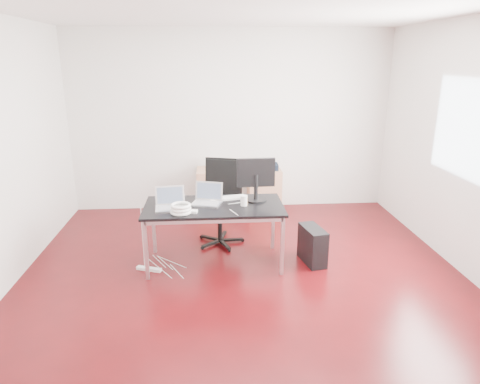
{
  "coord_description": "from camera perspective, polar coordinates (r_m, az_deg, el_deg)",
  "views": [
    {
      "loc": [
        -0.35,
        -4.22,
        2.34
      ],
      "look_at": [
        0.0,
        0.55,
        0.85
      ],
      "focal_mm": 32.0,
      "sensor_mm": 36.0,
      "label": 1
    }
  ],
  "objects": [
    {
      "name": "room_shell",
      "position": [
        4.35,
        1.02,
        4.83
      ],
      "size": [
        5.0,
        5.0,
        5.0
      ],
      "color": "#390609",
      "rests_on": "ground"
    },
    {
      "name": "desk",
      "position": [
        4.96,
        -3.5,
        -2.36
      ],
      "size": [
        1.6,
        0.8,
        0.73
      ],
      "color": "black",
      "rests_on": "ground"
    },
    {
      "name": "office_chair",
      "position": [
        5.6,
        -2.52,
        -0.78
      ],
      "size": [
        0.58,
        0.6,
        1.08
      ],
      "rotation": [
        0.0,
        0.0,
        -0.26
      ],
      "color": "black",
      "rests_on": "ground"
    },
    {
      "name": "filing_cabinet_left",
      "position": [
        6.76,
        -3.59,
        0.13
      ],
      "size": [
        0.5,
        0.5,
        0.7
      ],
      "primitive_type": "cube",
      "color": "#AC7556",
      "rests_on": "ground"
    },
    {
      "name": "filing_cabinet_right",
      "position": [
        6.81,
        3.21,
        0.28
      ],
      "size": [
        0.5,
        0.5,
        0.7
      ],
      "primitive_type": "cube",
      "color": "#AC7556",
      "rests_on": "ground"
    },
    {
      "name": "pc_tower",
      "position": [
        5.21,
        9.64,
        -7.0
      ],
      "size": [
        0.28,
        0.48,
        0.44
      ],
      "primitive_type": "cube",
      "rotation": [
        0.0,
        0.0,
        0.2
      ],
      "color": "black",
      "rests_on": "ground"
    },
    {
      "name": "wastebasket",
      "position": [
        6.84,
        -3.41,
        -1.5
      ],
      "size": [
        0.32,
        0.32,
        0.28
      ],
      "primitive_type": "cylinder",
      "rotation": [
        0.0,
        0.0,
        0.43
      ],
      "color": "black",
      "rests_on": "ground"
    },
    {
      "name": "power_strip",
      "position": [
        5.14,
        -12.04,
        -10.0
      ],
      "size": [
        0.3,
        0.16,
        0.04
      ],
      "primitive_type": "cube",
      "rotation": [
        0.0,
        0.0,
        -0.34
      ],
      "color": "white",
      "rests_on": "ground"
    },
    {
      "name": "laptop_left",
      "position": [
        4.89,
        -9.29,
        -1.47
      ],
      "size": [
        0.35,
        0.28,
        0.23
      ],
      "rotation": [
        0.0,
        0.0,
        0.09
      ],
      "color": "silver",
      "rests_on": "desk"
    },
    {
      "name": "laptop_right",
      "position": [
        5.0,
        -4.36,
        -0.86
      ],
      "size": [
        0.39,
        0.34,
        0.23
      ],
      "rotation": [
        0.0,
        0.0,
        -0.29
      ],
      "color": "silver",
      "rests_on": "desk"
    },
    {
      "name": "monitor",
      "position": [
        5.03,
        2.13,
        1.98
      ],
      "size": [
        0.45,
        0.26,
        0.51
      ],
      "rotation": [
        0.0,
        0.0,
        0.04
      ],
      "color": "black",
      "rests_on": "desk"
    },
    {
      "name": "keyboard",
      "position": [
        5.15,
        -1.67,
        -0.81
      ],
      "size": [
        0.46,
        0.23,
        0.02
      ],
      "primitive_type": "cube",
      "rotation": [
        0.0,
        0.0,
        0.22
      ],
      "color": "white",
      "rests_on": "desk"
    },
    {
      "name": "cup_white",
      "position": [
        4.9,
        0.53,
        -1.15
      ],
      "size": [
        0.09,
        0.09,
        0.12
      ],
      "primitive_type": "cylinder",
      "rotation": [
        0.0,
        0.0,
        0.14
      ],
      "color": "white",
      "rests_on": "desk"
    },
    {
      "name": "cup_brown",
      "position": [
        4.91,
        0.62,
        -1.23
      ],
      "size": [
        0.08,
        0.08,
        0.1
      ],
      "primitive_type": "cylinder",
      "rotation": [
        0.0,
        0.0,
        0.06
      ],
      "color": "brown",
      "rests_on": "desk"
    },
    {
      "name": "cable_coil",
      "position": [
        4.71,
        -7.9,
        -2.21
      ],
      "size": [
        0.24,
        0.24,
        0.11
      ],
      "rotation": [
        0.0,
        0.0,
        0.0
      ],
      "color": "white",
      "rests_on": "desk"
    },
    {
      "name": "power_adapter",
      "position": [
        4.71,
        -6.15,
        -2.61
      ],
      "size": [
        0.08,
        0.08,
        0.03
      ],
      "primitive_type": "cube",
      "rotation": [
        0.0,
        0.0,
        -0.21
      ],
      "color": "white",
      "rests_on": "desk"
    },
    {
      "name": "speaker",
      "position": [
        6.63,
        -2.92,
        3.76
      ],
      "size": [
        0.11,
        0.1,
        0.18
      ],
      "primitive_type": "cube",
      "rotation": [
        0.0,
        0.0,
        0.23
      ],
      "color": "#9E9E9E",
      "rests_on": "filing_cabinet_left"
    },
    {
      "name": "navy_garment",
      "position": [
        6.66,
        3.78,
        3.41
      ],
      "size": [
        0.31,
        0.25,
        0.09
      ],
      "primitive_type": "cube",
      "rotation": [
        0.0,
        0.0,
        -0.05
      ],
      "color": "black",
      "rests_on": "filing_cabinet_right"
    }
  ]
}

